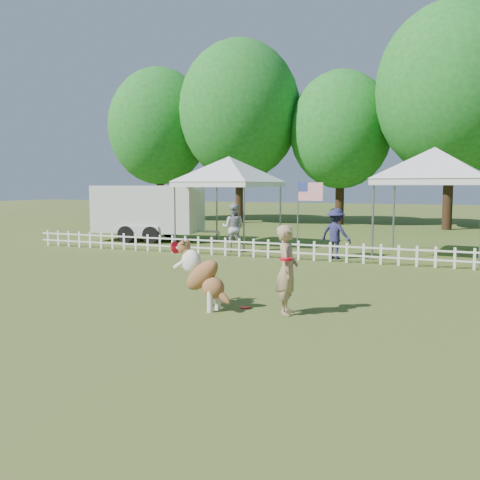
{
  "coord_description": "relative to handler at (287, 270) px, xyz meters",
  "views": [
    {
      "loc": [
        4.08,
        -8.8,
        2.3
      ],
      "look_at": [
        -0.57,
        2.0,
        1.1
      ],
      "focal_mm": 40.0,
      "sensor_mm": 36.0,
      "label": 1
    }
  ],
  "objects": [
    {
      "name": "tree_left",
      "position": [
        -10.13,
        21.32,
        5.2
      ],
      "size": [
        7.4,
        7.4,
        12.0
      ],
      "primitive_type": null,
      "color": "#1C641E",
      "rests_on": "ground"
    },
    {
      "name": "spectator_a",
      "position": [
        -4.59,
        7.94,
        0.03
      ],
      "size": [
        0.94,
        0.8,
        1.67
      ],
      "primitive_type": "imported",
      "rotation": [
        0.0,
        0.0,
        3.37
      ],
      "color": "#AAABB0",
      "rests_on": "ground"
    },
    {
      "name": "cargo_trailer",
      "position": [
        -9.41,
        10.05,
        0.37
      ],
      "size": [
        5.67,
        3.25,
        2.35
      ],
      "primitive_type": null,
      "rotation": [
        0.0,
        0.0,
        0.18
      ],
      "color": "silver",
      "rests_on": "ground"
    },
    {
      "name": "frisbee_on_turf",
      "position": [
        -0.88,
        0.16,
        -0.8
      ],
      "size": [
        0.25,
        0.25,
        0.02
      ],
      "primitive_type": "cylinder",
      "rotation": [
        0.0,
        0.0,
        -0.32
      ],
      "color": "red",
      "rests_on": "ground"
    },
    {
      "name": "tree_center_right",
      "position": [
        1.87,
        20.82,
        5.5
      ],
      "size": [
        7.6,
        7.6,
        12.6
      ],
      "primitive_type": null,
      "color": "#1C641E",
      "rests_on": "ground"
    },
    {
      "name": "dog",
      "position": [
        -1.56,
        -0.24,
        -0.17
      ],
      "size": [
        1.3,
        0.69,
        1.28
      ],
      "primitive_type": null,
      "rotation": [
        0.0,
        0.0,
        -0.24
      ],
      "color": "brown",
      "rests_on": "ground"
    },
    {
      "name": "ground",
      "position": [
        -1.13,
        -0.18,
        -0.8
      ],
      "size": [
        120.0,
        120.0,
        0.0
      ],
      "primitive_type": "plane",
      "color": "#3C571B",
      "rests_on": "ground"
    },
    {
      "name": "tree_far_left",
      "position": [
        -16.13,
        21.82,
        4.7
      ],
      "size": [
        6.6,
        6.6,
        11.0
      ],
      "primitive_type": null,
      "color": "#1C641E",
      "rests_on": "ground"
    },
    {
      "name": "spectator_b",
      "position": [
        -0.89,
        7.55,
        -0.01
      ],
      "size": [
        1.16,
        0.87,
        1.59
      ],
      "primitive_type": "imported",
      "rotation": [
        0.0,
        0.0,
        2.84
      ],
      "color": "#24244D",
      "rests_on": "ground"
    },
    {
      "name": "flag_pole",
      "position": [
        -2.09,
        7.39,
        0.42
      ],
      "size": [
        0.94,
        0.31,
        2.45
      ],
      "primitive_type": null,
      "rotation": [
        0.0,
        0.0,
        -0.23
      ],
      "color": "gray",
      "rests_on": "ground"
    },
    {
      "name": "tree_center_left",
      "position": [
        -4.13,
        22.32,
        4.1
      ],
      "size": [
        6.0,
        6.0,
        9.8
      ],
      "primitive_type": null,
      "color": "#1C641E",
      "rests_on": "ground"
    },
    {
      "name": "canopy_tent_left",
      "position": [
        -5.56,
        9.73,
        0.86
      ],
      "size": [
        3.55,
        3.55,
        3.33
      ],
      "primitive_type": null,
      "rotation": [
        0.0,
        0.0,
        -0.11
      ],
      "color": "white",
      "rests_on": "ground"
    },
    {
      "name": "handler",
      "position": [
        0.0,
        0.0,
        0.0
      ],
      "size": [
        0.52,
        0.66,
        1.61
      ],
      "primitive_type": "imported",
      "rotation": [
        0.0,
        0.0,
        1.82
      ],
      "color": "tan",
      "rests_on": "ground"
    },
    {
      "name": "canopy_tent_right",
      "position": [
        1.86,
        9.13,
        0.91
      ],
      "size": [
        3.57,
        3.57,
        3.43
      ],
      "primitive_type": null,
      "rotation": [
        0.0,
        0.0,
        -0.08
      ],
      "color": "white",
      "rests_on": "ground"
    },
    {
      "name": "picket_fence",
      "position": [
        -1.13,
        6.82,
        -0.5
      ],
      "size": [
        22.0,
        0.08,
        0.6
      ],
      "primitive_type": null,
      "color": "white",
      "rests_on": "ground"
    }
  ]
}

